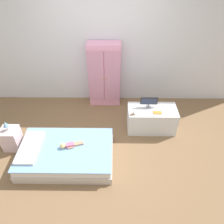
# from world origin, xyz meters

# --- Properties ---
(ground_plane) EXTENTS (10.00, 10.00, 0.02)m
(ground_plane) POSITION_xyz_m (0.00, 0.00, -0.01)
(ground_plane) COLOR brown
(back_wall) EXTENTS (6.40, 0.05, 2.70)m
(back_wall) POSITION_xyz_m (0.00, 1.57, 1.35)
(back_wall) COLOR silver
(back_wall) RESTS_ON ground_plane
(bed) EXTENTS (1.58, 0.99, 0.30)m
(bed) POSITION_xyz_m (-0.58, -0.31, 0.15)
(bed) COLOR beige
(bed) RESTS_ON ground_plane
(pillow) EXTENTS (0.32, 0.71, 0.05)m
(pillow) POSITION_xyz_m (-1.17, -0.31, 0.32)
(pillow) COLOR white
(pillow) RESTS_ON bed
(doll) EXTENTS (0.39, 0.19, 0.10)m
(doll) POSITION_xyz_m (-0.55, -0.28, 0.33)
(doll) COLOR #D6668E
(doll) RESTS_ON bed
(nightstand) EXTENTS (0.30, 0.30, 0.43)m
(nightstand) POSITION_xyz_m (-1.62, -0.02, 0.22)
(nightstand) COLOR silver
(nightstand) RESTS_ON ground_plane
(table_lamp) EXTENTS (0.09, 0.09, 0.19)m
(table_lamp) POSITION_xyz_m (-1.62, -0.02, 0.56)
(table_lamp) COLOR #B7B2AD
(table_lamp) RESTS_ON nightstand
(wardrobe) EXTENTS (0.68, 0.32, 1.44)m
(wardrobe) POSITION_xyz_m (0.03, 1.38, 0.72)
(wardrobe) COLOR #E599BC
(wardrobe) RESTS_ON ground_plane
(tv_stand) EXTENTS (0.94, 0.48, 0.49)m
(tv_stand) POSITION_xyz_m (0.98, 0.51, 0.25)
(tv_stand) COLOR silver
(tv_stand) RESTS_ON ground_plane
(tv_monitor) EXTENTS (0.33, 0.10, 0.21)m
(tv_monitor) POSITION_xyz_m (0.90, 0.59, 0.62)
(tv_monitor) COLOR #99999E
(tv_monitor) RESTS_ON tv_stand
(rocking_horse_toy) EXTENTS (0.09, 0.04, 0.11)m
(rocking_horse_toy) POSITION_xyz_m (0.59, 0.34, 0.54)
(rocking_horse_toy) COLOR #8E6642
(rocking_horse_toy) RESTS_ON tv_stand
(book_orange) EXTENTS (0.16, 0.08, 0.02)m
(book_orange) POSITION_xyz_m (1.05, 0.40, 0.50)
(book_orange) COLOR orange
(book_orange) RESTS_ON tv_stand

